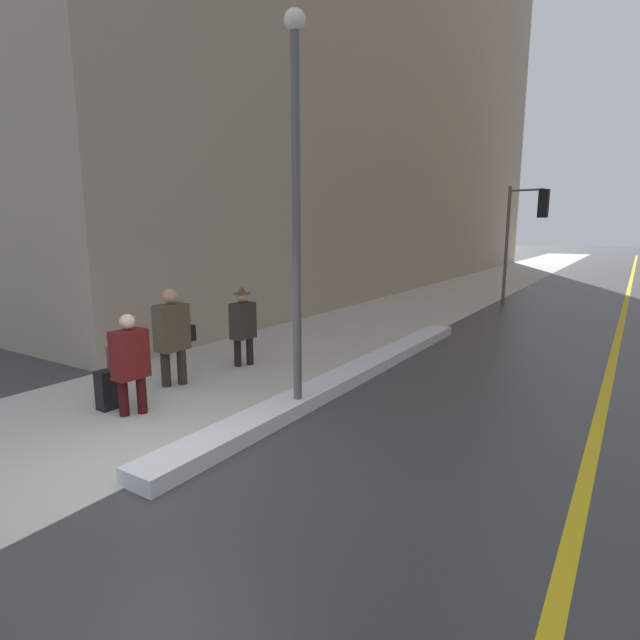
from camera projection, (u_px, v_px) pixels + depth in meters
The scene contains 11 objects.
ground_plane at pixel (155, 473), 5.46m from camera, with size 160.00×160.00×0.00m, color #38383A.
sidewalk_slab at pixel (440, 299), 18.95m from camera, with size 4.00×80.00×0.01m.
road_centre_stripe at pixel (624, 313), 15.78m from camera, with size 0.16×80.00×0.00m.
snow_bank_curb at pixel (354, 373), 8.88m from camera, with size 0.53×9.26×0.20m.
building_facade_left at pixel (384, 22), 23.53m from camera, with size 6.00×36.00×24.51m.
lamp_post at pixel (296, 187), 6.73m from camera, with size 0.28×0.28×5.40m.
traffic_light_near at pixel (528, 220), 16.51m from camera, with size 1.31×0.33×4.04m.
pedestrian_trailing at pixel (130, 360), 7.02m from camera, with size 0.30×0.49×1.48m.
pedestrian_with_shoulder_bag at pixel (172, 333), 8.35m from camera, with size 0.33×0.75×1.66m.
pedestrian_in_fedora at pixel (243, 323), 9.58m from camera, with size 0.33×0.49×1.55m.
rolling_suitcase at pixel (110, 389), 7.36m from camera, with size 0.23×0.37×0.95m.
Camera 1 is at (4.26, -3.29, 2.64)m, focal length 28.00 mm.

